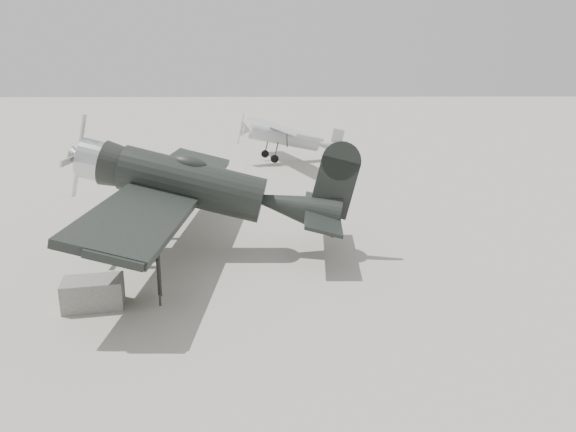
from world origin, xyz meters
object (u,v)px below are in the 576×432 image
(lowwing_monoplane, at_px, (206,188))
(equipment_block, at_px, (93,293))
(highwing_monoplane, at_px, (289,135))
(sign_board, at_px, (159,272))

(lowwing_monoplane, relative_size, equipment_block, 8.42)
(equipment_block, bearing_deg, highwing_monoplane, 75.23)
(highwing_monoplane, relative_size, sign_board, 6.90)
(highwing_monoplane, bearing_deg, equipment_block, -123.63)
(lowwing_monoplane, height_order, equipment_block, lowwing_monoplane)
(lowwing_monoplane, distance_m, sign_board, 4.42)
(equipment_block, height_order, sign_board, sign_board)
(sign_board, bearing_deg, equipment_block, -178.72)
(equipment_block, relative_size, sign_board, 1.11)
(lowwing_monoplane, bearing_deg, highwing_monoplane, 83.06)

